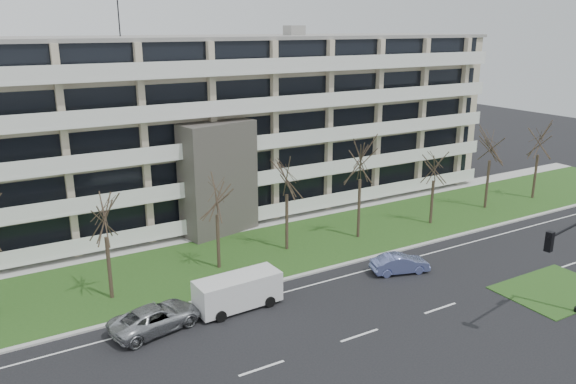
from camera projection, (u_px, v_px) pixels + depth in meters
ground at (360, 335)px, 30.38m from camera, size 160.00×160.00×0.00m
grass_verge at (251, 254)px, 41.11m from camera, size 90.00×10.00×0.06m
curb at (285, 279)px, 36.97m from camera, size 90.00×0.35×0.12m
sidewalk at (220, 231)px, 45.65m from camera, size 90.00×2.00×0.08m
grass_median at (555, 290)px, 35.54m from camera, size 7.00×5.00×0.06m
lane_edge_line at (297, 289)px, 35.75m from camera, size 90.00×0.12×0.01m
apartment_building at (186, 127)px, 49.13m from camera, size 60.50×15.10×18.75m
silver_pickup at (156, 318)px, 30.79m from camera, size 5.49×3.34×1.42m
blue_sedan at (400, 264)px, 37.97m from camera, size 4.18×2.47×1.30m
white_van at (239, 289)px, 33.11m from camera, size 5.23×2.29×2.00m
traffic_signal at (574, 254)px, 30.50m from camera, size 5.48×1.32×6.43m
tree_2 at (104, 212)px, 32.96m from camera, size 3.59×3.59×7.18m
tree_3 at (216, 194)px, 37.33m from camera, size 3.47×3.47×6.93m
tree_4 at (287, 172)px, 40.39m from camera, size 3.84×3.84×7.69m
tree_5 at (361, 156)px, 42.62m from camera, size 4.25×4.25×8.50m
tree_6 at (435, 164)px, 46.10m from camera, size 3.37×3.37×6.74m
tree_7 at (492, 141)px, 49.89m from camera, size 4.02×4.02×8.04m
tree_8 at (540, 137)px, 52.91m from camera, size 3.87×3.87×7.73m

